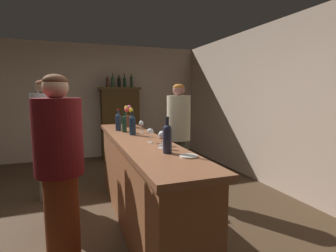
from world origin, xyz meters
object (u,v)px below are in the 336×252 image
(wine_bottle_merlot, at_px, (133,124))
(flower_arrangement, at_px, (129,117))
(wine_glass_front, at_px, (161,137))
(display_bottle_midright, at_px, (125,82))
(wine_bottle_riesling, at_px, (124,123))
(bar_counter, at_px, (140,182))
(wine_glass_mid, at_px, (141,124))
(wine_bottle_malbec, at_px, (167,137))
(patron_in_grey, at_px, (60,167))
(cheese_plate, at_px, (189,156))
(display_bottle_left, at_px, (108,82))
(display_bottle_right, at_px, (131,81))
(display_bottle_midleft, at_px, (113,81))
(patron_in_navy, at_px, (46,135))
(display_cabinet, at_px, (120,121))
(wine_bottle_pinot, at_px, (118,121))
(display_bottle_center, at_px, (119,82))
(patron_redhead, at_px, (60,153))
(wine_glass_rear, at_px, (150,132))
(wine_glass_spare, at_px, (162,135))
(bartender, at_px, (178,136))

(wine_bottle_merlot, height_order, flower_arrangement, flower_arrangement)
(wine_glass_front, xyz_separation_m, display_bottle_midright, (0.40, 3.79, 0.66))
(wine_glass_front, bearing_deg, wine_bottle_riesling, 96.81)
(bar_counter, relative_size, wine_glass_mid, 19.28)
(display_bottle_midright, bearing_deg, wine_bottle_malbec, -95.88)
(wine_bottle_riesling, bearing_deg, patron_in_grey, -124.50)
(display_bottle_midright, height_order, patron_in_grey, display_bottle_midright)
(wine_glass_mid, xyz_separation_m, patron_in_grey, (-0.96, -1.00, -0.20))
(cheese_plate, relative_size, display_bottle_left, 0.55)
(wine_bottle_merlot, bearing_deg, display_bottle_right, 77.72)
(display_bottle_midleft, relative_size, patron_in_navy, 0.19)
(display_bottle_midright, bearing_deg, display_cabinet, 180.00)
(wine_bottle_merlot, distance_m, wine_bottle_pinot, 0.44)
(display_bottle_center, xyz_separation_m, display_bottle_right, (0.29, 0.00, 0.02))
(wine_bottle_malbec, distance_m, patron_redhead, 1.39)
(display_bottle_midright, bearing_deg, wine_glass_rear, -96.80)
(display_bottle_midleft, xyz_separation_m, display_bottle_center, (0.14, -0.00, -0.01))
(wine_glass_front, distance_m, wine_glass_mid, 1.03)
(wine_glass_spare, xyz_separation_m, patron_in_grey, (-0.94, -0.12, -0.20))
(wine_glass_front, distance_m, bartender, 1.37)
(wine_bottle_malbec, height_order, wine_glass_front, wine_bottle_malbec)
(display_cabinet, bearing_deg, wine_bottle_riesling, -98.59)
(wine_bottle_merlot, xyz_separation_m, wine_glass_front, (0.08, -0.86, -0.02))
(display_bottle_center, relative_size, bartender, 0.18)
(display_cabinet, height_order, wine_bottle_merlot, display_cabinet)
(wine_glass_mid, relative_size, cheese_plate, 1.03)
(wine_glass_front, xyz_separation_m, display_bottle_midleft, (0.13, 3.79, 0.66))
(flower_arrangement, bearing_deg, wine_bottle_merlot, -98.28)
(bar_counter, bearing_deg, display_bottle_midright, 81.83)
(wine_glass_spare, bearing_deg, display_bottle_right, 82.15)
(wine_bottle_riesling, distance_m, wine_glass_mid, 0.22)
(wine_bottle_pinot, relative_size, wine_bottle_malbec, 0.94)
(display_bottle_center, bearing_deg, bar_counter, -95.96)
(display_cabinet, relative_size, wine_glass_rear, 11.09)
(wine_glass_mid, bearing_deg, wine_glass_front, -93.96)
(wine_glass_rear, bearing_deg, bar_counter, 101.48)
(display_bottle_center, relative_size, patron_redhead, 0.19)
(wine_bottle_pinot, bearing_deg, display_cabinet, 79.73)
(bartender, bearing_deg, wine_glass_mid, 21.48)
(bartender, bearing_deg, patron_in_navy, -8.78)
(wine_glass_spare, bearing_deg, display_bottle_midleft, 88.85)
(wine_bottle_pinot, height_order, wine_glass_mid, wine_bottle_pinot)
(wine_bottle_riesling, relative_size, patron_in_grey, 0.17)
(flower_arrangement, relative_size, cheese_plate, 2.21)
(wine_glass_mid, xyz_separation_m, wine_glass_rear, (-0.09, -0.72, 0.01))
(bar_counter, xyz_separation_m, flower_arrangement, (0.10, 1.06, 0.66))
(wine_glass_rear, xyz_separation_m, flower_arrangement, (0.05, 1.31, 0.05))
(wine_glass_rear, height_order, display_bottle_midright, display_bottle_midright)
(bar_counter, bearing_deg, wine_bottle_riesling, 96.56)
(wine_bottle_riesling, height_order, wine_bottle_malbec, wine_bottle_malbec)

